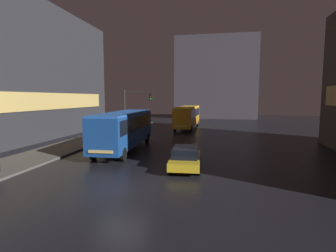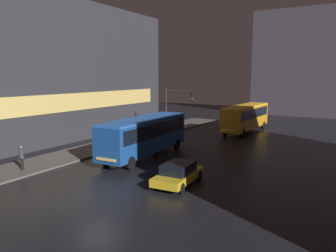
{
  "view_description": "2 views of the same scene",
  "coord_description": "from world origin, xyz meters",
  "views": [
    {
      "loc": [
        4.77,
        -12.13,
        4.61
      ],
      "look_at": [
        0.04,
        12.2,
        1.93
      ],
      "focal_mm": 28.0,
      "sensor_mm": 36.0,
      "label": 1
    },
    {
      "loc": [
        12.46,
        -13.21,
        6.91
      ],
      "look_at": [
        -2.26,
        11.53,
        2.48
      ],
      "focal_mm": 35.0,
      "sensor_mm": 36.0,
      "label": 2
    }
  ],
  "objects": [
    {
      "name": "pedestrian_mid",
      "position": [
        -8.59,
        13.27,
        1.16
      ],
      "size": [
        0.47,
        0.47,
        1.72
      ],
      "rotation": [
        0.0,
        0.0,
        3.65
      ],
      "color": "black",
      "rests_on": "sidewalk_left"
    },
    {
      "name": "building_far_backdrop",
      "position": [
        3.85,
        51.66,
        9.05
      ],
      "size": [
        18.07,
        12.0,
        18.09
      ],
      "color": "#423D47",
      "rests_on": "ground"
    },
    {
      "name": "car_taxi",
      "position": [
        2.69,
        4.51,
        0.73
      ],
      "size": [
        2.15,
        4.32,
        1.41
      ],
      "rotation": [
        0.0,
        0.0,
        3.21
      ],
      "color": "gold",
      "rests_on": "ground"
    },
    {
      "name": "bus_far",
      "position": [
        0.22,
        26.16,
        2.05
      ],
      "size": [
        2.76,
        10.55,
        3.33
      ],
      "rotation": [
        0.0,
        0.0,
        3.11
      ],
      "color": "orange",
      "rests_on": "ground"
    },
    {
      "name": "traffic_light_main",
      "position": [
        -5.27,
        18.33,
        3.8
      ],
      "size": [
        3.53,
        0.35,
        5.54
      ],
      "color": "#2D2D2D",
      "rests_on": "ground"
    },
    {
      "name": "bus_near",
      "position": [
        -3.33,
        9.44,
        2.07
      ],
      "size": [
        3.0,
        10.66,
        3.36
      ],
      "rotation": [
        0.0,
        0.0,
        3.19
      ],
      "color": "#194793",
      "rests_on": "ground"
    },
    {
      "name": "sidewalk_left",
      "position": [
        -9.0,
        10.0,
        0.07
      ],
      "size": [
        4.0,
        48.0,
        0.15
      ],
      "color": "#56514C",
      "rests_on": "ground"
    },
    {
      "name": "pedestrian_near",
      "position": [
        -8.37,
        1.14,
        1.2
      ],
      "size": [
        0.39,
        0.39,
        1.79
      ],
      "rotation": [
        0.0,
        0.0,
        1.45
      ],
      "color": "black",
      "rests_on": "sidewalk_left"
    },
    {
      "name": "ground_plane",
      "position": [
        0.0,
        0.0,
        0.0
      ],
      "size": [
        120.0,
        120.0,
        0.0
      ],
      "primitive_type": "plane",
      "color": "black"
    },
    {
      "name": "building_left_tower",
      "position": [
        -18.17,
        12.31,
        7.4
      ],
      "size": [
        10.07,
        29.71,
        14.81
      ],
      "color": "#2D2D33",
      "rests_on": "ground"
    }
  ]
}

